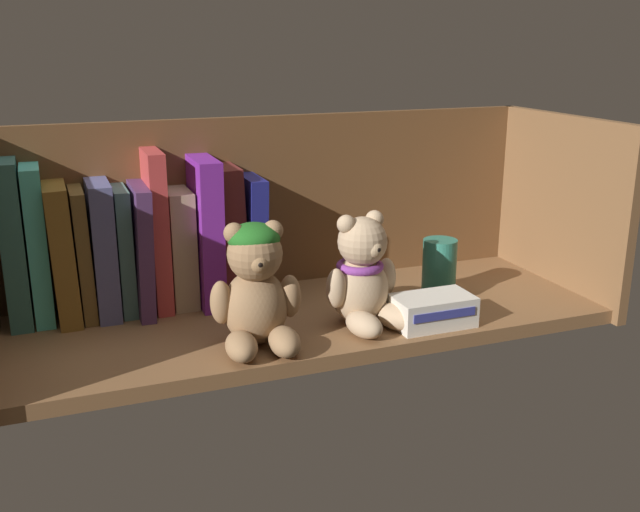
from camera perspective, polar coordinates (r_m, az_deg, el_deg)
The scene contains 19 objects.
shelf_board at distance 105.65cm, azimuth -0.77°, elevation -4.99°, with size 82.33×28.91×2.00cm, color brown.
shelf_back_panel at distance 115.33cm, azimuth -3.39°, elevation 3.75°, with size 84.73×1.20×28.46cm, color brown.
shelf_side_panel_right at distance 122.07cm, azimuth 18.07°, elevation 3.67°, with size 1.60×31.31×28.46cm, color brown.
book_0 at distance 106.97cm, azimuth -22.62°, elevation 0.91°, with size 2.92×9.54×22.58cm, color #326962.
book_1 at distance 107.01cm, azimuth -21.01°, elevation 0.83°, with size 2.50×9.05×21.65cm, color #4FCDBE.
book_2 at distance 107.34cm, azimuth -19.34°, elevation 0.35°, with size 2.97×12.63×19.12cm, color brown.
book_3 at distance 107.53cm, azimuth -17.90°, elevation 0.28°, with size 1.81×10.89×18.27cm, color brown.
book_4 at distance 107.56cm, azimuth -16.49°, elevation 0.63°, with size 3.03×11.92×19.08cm, color #515384.
book_5 at distance 107.92cm, azimuth -15.00°, elevation 0.51°, with size 1.99×10.00×18.00cm, color #48726D.
book_6 at distance 108.10cm, azimuth -13.80°, elevation 0.73°, with size 2.05×14.84×18.37cm, color #4C2D5A.
book_7 at distance 107.82cm, azimuth -12.58°, elevation 2.02°, with size 2.34×10.90×22.90cm, color #C13C3C.
book_8 at distance 109.06cm, azimuth -10.83°, elevation 0.70°, with size 3.52×9.53×17.05cm, color tan.
book_9 at distance 109.13cm, azimuth -9.01°, elevation 2.02°, with size 3.23×13.76×21.54cm, color purple.
book_10 at distance 110.09cm, azimuth -7.14°, elevation 1.82°, with size 3.50×9.36×19.99cm, color maroon.
book_11 at distance 111.11cm, azimuth -5.47°, elevation 1.57°, with size 2.57×11.21×18.33cm, color navy.
teddy_bear_larger at distance 92.70cm, azimuth -4.96°, elevation -2.52°, with size 11.85×12.14×16.09cm.
teddy_bear_smaller at distance 99.62cm, azimuth 3.36°, elevation -1.71°, with size 11.77×12.13×15.54cm.
pillar_candle at distance 112.49cm, azimuth 9.12°, elevation -0.89°, with size 5.11×5.11×8.89cm, color #2D7A66.
small_product_box at distance 101.78cm, azimuth 8.69°, elevation -4.19°, with size 10.84×6.56×4.18cm.
Camera 1 is at (-33.82, -92.11, 40.15)cm, focal length 41.40 mm.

